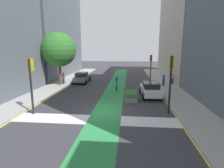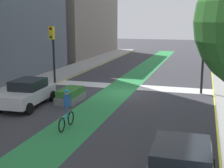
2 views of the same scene
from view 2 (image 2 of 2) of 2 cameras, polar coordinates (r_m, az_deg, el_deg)
ground_plane at (r=21.75m, az=2.40°, el=-1.61°), size 120.00×120.00×0.00m
bike_lane_paint at (r=21.91m, az=0.77°, el=-1.49°), size 2.40×60.00×0.01m
crosswalk_band at (r=23.64m, az=3.60°, el=-0.52°), size 12.00×1.80×0.01m
curb_stripe_left at (r=21.13m, az=18.38°, el=-2.60°), size 0.16×60.00×0.01m
sidewalk_right at (r=24.63m, az=-14.76°, el=-0.22°), size 3.00×60.00×0.15m
curb_stripe_right at (r=23.90m, az=-11.68°, el=-0.61°), size 0.16×60.00×0.01m
traffic_signal_near_right at (r=23.32m, az=-10.85°, el=7.03°), size 0.35×0.52×4.56m
traffic_signal_near_left at (r=21.75m, az=16.49°, el=6.05°), size 0.35×0.52×4.34m
car_white_right_far at (r=18.93m, az=-15.29°, el=-1.57°), size 2.18×4.28×1.57m
cyclist_in_lane at (r=14.71m, az=-8.32°, el=-4.39°), size 0.32×1.73×1.86m
median_planter at (r=19.42m, az=-7.65°, el=-2.12°), size 1.18×2.27×0.85m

